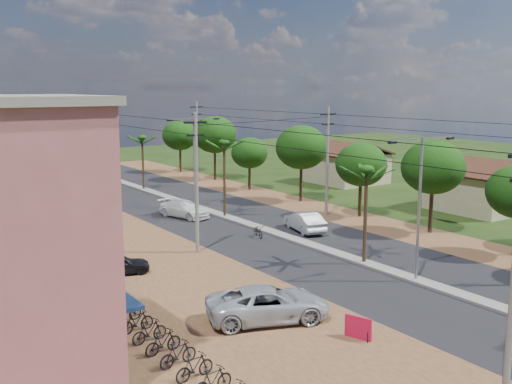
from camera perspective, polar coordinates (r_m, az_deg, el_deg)
ground at (r=34.43m, az=14.96°, el=-8.27°), size 160.00×160.00×0.00m
road at (r=45.16m, az=0.35°, el=-3.56°), size 12.00×110.00×0.04m
median at (r=47.57m, az=-1.73°, el=-2.78°), size 1.00×90.00×0.18m
dirt_lot_west at (r=32.47m, az=-14.63°, el=-9.34°), size 18.00×46.00×0.04m
dirt_shoulder_east at (r=50.39m, az=8.30°, el=-2.24°), size 5.00×90.00×0.03m
house_east_near at (r=55.38m, az=20.70°, el=0.82°), size 7.60×7.50×4.60m
house_east_far at (r=67.81m, az=8.64°, el=2.91°), size 7.60×7.50×4.60m
tree_east_c at (r=45.07m, az=16.51°, el=2.27°), size 4.60×4.60×6.83m
tree_east_d at (r=49.57m, az=9.97°, el=2.58°), size 4.20×4.20×6.13m
tree_east_e at (r=55.55m, az=4.34°, el=4.26°), size 4.80×4.80×7.14m
tree_east_f at (r=61.85m, az=-0.63°, el=3.75°), size 3.80×3.80×5.52m
tree_east_g at (r=68.77m, az=-3.96°, el=5.48°), size 5.00×5.00×7.38m
tree_east_h at (r=75.65m, az=-7.26°, el=5.37°), size 4.40×4.40×6.52m
palm_median_near at (r=35.82m, az=10.50°, el=1.71°), size 2.00×2.00×6.15m
palm_median_mid at (r=48.32m, az=-3.06°, el=4.39°), size 2.00×2.00×6.55m
palm_median_far at (r=62.52m, az=-10.79°, el=4.90°), size 2.00×2.00×5.85m
streetlight_near at (r=33.27m, az=15.33°, el=-0.41°), size 5.10×0.18×8.00m
streetlight_mid at (r=52.74m, az=-5.90°, el=3.60°), size 5.10×0.18×8.00m
streetlight_far at (r=75.53m, az=-15.11°, el=5.22°), size 5.10×0.18×8.00m
utility_pole_w_b at (r=38.10m, az=-5.70°, el=1.13°), size 1.60×0.24×9.00m
utility_pole_w_c at (r=58.20m, az=-16.29°, el=3.82°), size 1.60×0.24×9.00m
utility_pole_w_d at (r=78.34m, az=-21.20°, el=5.02°), size 1.60×0.24×9.00m
utility_pole_e_b at (r=49.69m, az=6.80°, el=3.16°), size 1.60×0.24×9.00m
utility_pole_e_c at (r=67.67m, az=-5.64°, el=4.97°), size 1.60×0.24×9.00m
car_silver_mid at (r=44.47m, az=4.64°, el=-2.86°), size 2.61×4.71×1.47m
car_white_far at (r=49.42m, az=-6.85°, el=-1.66°), size 3.24×5.08×1.37m
car_parked_silver at (r=27.77m, az=1.16°, el=-10.67°), size 6.22×4.44×1.57m
car_parked_dark at (r=35.15m, az=-13.02°, el=-6.77°), size 3.79×2.15×1.22m
moto_rider_west_a at (r=42.66m, az=0.23°, el=-3.78°), size 1.04×1.78×0.89m
moto_rider_west_b at (r=61.28m, az=-14.80°, el=0.15°), size 0.53×1.65×0.98m
roadside_sign at (r=26.34m, az=9.70°, el=-12.65°), size 0.49×1.18×1.02m
parked_scooter_row at (r=24.43m, az=-8.15°, el=-14.49°), size 1.71×9.76×1.00m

